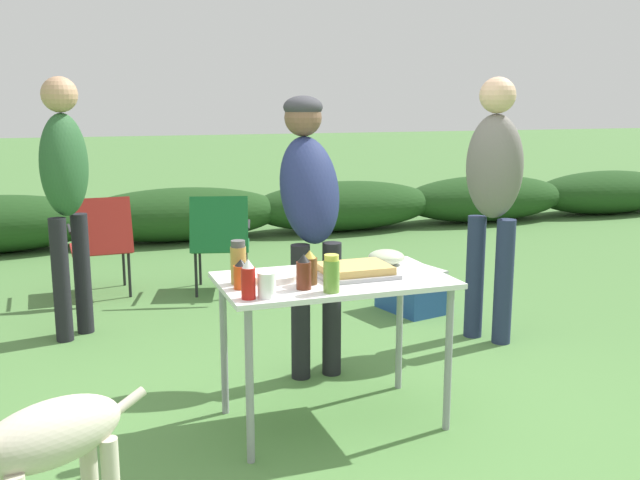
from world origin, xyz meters
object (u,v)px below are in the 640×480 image
(mixing_bowl, at_px, (386,257))
(camp_chair_near_hedge, at_px, (221,238))
(standing_person_in_navy_coat, at_px, (310,201))
(standing_person_in_red_jacket, at_px, (493,185))
(standing_person_in_dark_puffer, at_px, (65,182))
(camp_chair_green_behind_table, at_px, (101,241))
(folding_table, at_px, (334,293))
(relish_jar, at_px, (331,274))
(beer_bottle, at_px, (310,268))
(bbq_sauce_bottle, at_px, (304,273))
(paper_cup_stack, at_px, (267,285))
(cooler_box, at_px, (411,289))
(dog, at_px, (39,449))
(plate_stack, at_px, (274,276))
(spice_jar, at_px, (238,263))
(food_tray, at_px, (355,271))
(ketchup_bottle, at_px, (248,280))
(hot_sauce_bottle, at_px, (241,275))

(mixing_bowl, height_order, camp_chair_near_hedge, camp_chair_near_hedge)
(standing_person_in_navy_coat, distance_m, standing_person_in_red_jacket, 1.30)
(standing_person_in_dark_puffer, distance_m, camp_chair_green_behind_table, 1.16)
(folding_table, relative_size, relish_jar, 6.44)
(beer_bottle, height_order, bbq_sauce_bottle, bbq_sauce_bottle)
(mixing_bowl, distance_m, standing_person_in_dark_puffer, 2.27)
(paper_cup_stack, distance_m, standing_person_in_navy_coat, 1.10)
(cooler_box, bearing_deg, dog, -60.10)
(standing_person_in_dark_puffer, bearing_deg, camp_chair_green_behind_table, 31.21)
(plate_stack, distance_m, camp_chair_near_hedge, 2.51)
(spice_jar, distance_m, dog, 1.26)
(beer_bottle, height_order, relish_jar, relish_jar)
(standing_person_in_navy_coat, xyz_separation_m, camp_chair_green_behind_table, (-1.09, 2.07, -0.55))
(food_tray, height_order, ketchup_bottle, ketchup_bottle)
(relish_jar, xyz_separation_m, standing_person_in_red_jacket, (1.51, 1.07, 0.22))
(folding_table, relative_size, standing_person_in_dark_puffer, 0.63)
(standing_person_in_red_jacket, distance_m, cooler_box, 1.18)
(bbq_sauce_bottle, distance_m, relish_jar, 0.14)
(mixing_bowl, height_order, camp_chair_green_behind_table, camp_chair_green_behind_table)
(paper_cup_stack, distance_m, beer_bottle, 0.30)
(folding_table, relative_size, spice_jar, 5.37)
(standing_person_in_navy_coat, distance_m, camp_chair_green_behind_table, 2.40)
(beer_bottle, distance_m, standing_person_in_dark_puffer, 2.17)
(paper_cup_stack, distance_m, bbq_sauce_bottle, 0.21)
(plate_stack, bearing_deg, spice_jar, -173.35)
(food_tray, xyz_separation_m, standing_person_in_red_jacket, (1.30, 0.82, 0.28))
(paper_cup_stack, relative_size, dog, 0.15)
(bbq_sauce_bottle, height_order, camp_chair_green_behind_table, bbq_sauce_bottle)
(dog, height_order, camp_chair_near_hedge, camp_chair_near_hedge)
(paper_cup_stack, height_order, hot_sauce_bottle, hot_sauce_bottle)
(standing_person_in_dark_puffer, bearing_deg, standing_person_in_navy_coat, -85.04)
(spice_jar, xyz_separation_m, relish_jar, (0.36, -0.29, -0.02))
(ketchup_bottle, bearing_deg, camp_chair_green_behind_table, 99.28)
(camp_chair_near_hedge, relative_size, cooler_box, 1.54)
(dog, relative_size, camp_chair_green_behind_table, 0.88)
(hot_sauce_bottle, xyz_separation_m, dog, (-0.86, -0.73, -0.35))
(hot_sauce_bottle, xyz_separation_m, camp_chair_near_hedge, (0.43, 2.60, -0.34))
(standing_person_in_navy_coat, bearing_deg, plate_stack, -121.00)
(standing_person_in_dark_puffer, xyz_separation_m, dog, (-0.12, -2.59, -0.60))
(standing_person_in_red_jacket, distance_m, camp_chair_green_behind_table, 3.13)
(camp_chair_near_hedge, distance_m, cooler_box, 1.61)
(food_tray, xyz_separation_m, hot_sauce_bottle, (-0.58, -0.05, 0.04))
(hot_sauce_bottle, bearing_deg, standing_person_in_red_jacket, 24.94)
(paper_cup_stack, relative_size, standing_person_in_red_jacket, 0.07)
(folding_table, bearing_deg, standing_person_in_navy_coat, 80.53)
(folding_table, bearing_deg, standing_person_in_red_jacket, 30.24)
(mixing_bowl, relative_size, hot_sauce_bottle, 1.38)
(bbq_sauce_bottle, bearing_deg, ketchup_bottle, -164.53)
(ketchup_bottle, bearing_deg, relish_jar, -2.45)
(food_tray, bearing_deg, camp_chair_near_hedge, 93.31)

